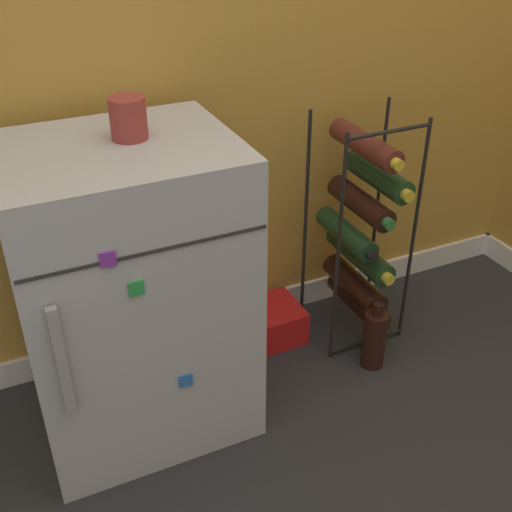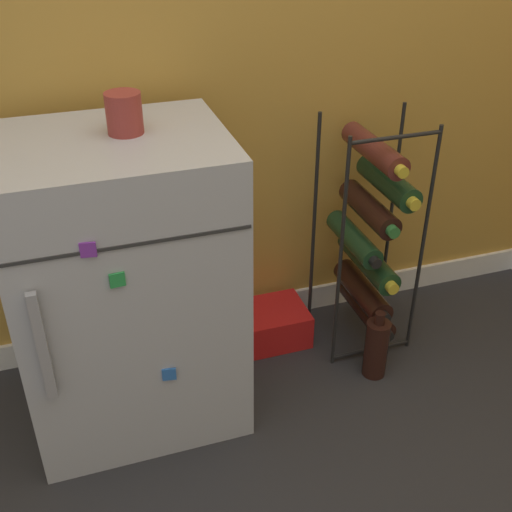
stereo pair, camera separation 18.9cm
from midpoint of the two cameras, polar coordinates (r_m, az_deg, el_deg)
ground_plane at (r=1.94m, az=6.47°, el=-15.37°), size 14.00×14.00×0.00m
mini_fridge at (r=1.77m, az=-13.99°, el=-3.49°), size 0.58×0.50×0.85m
wine_rack at (r=2.09m, az=6.76°, el=1.95°), size 0.29×0.33×0.79m
soda_box at (r=2.21m, az=-2.05°, el=-6.21°), size 0.28×0.19×0.12m
fridge_top_cup at (r=1.59m, az=-14.73°, el=11.69°), size 0.09×0.09×0.10m
loose_bottle_floor at (r=2.10m, az=7.95°, el=-7.39°), size 0.08×0.08×0.24m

